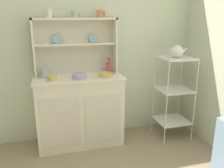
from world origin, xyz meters
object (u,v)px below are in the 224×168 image
object	(u,v)px
utensil_jar	(44,73)
porcelain_teapot	(177,51)
bakers_rack	(174,89)
bowl_mixing_large	(52,78)
cup_cream_0	(49,13)
jam_bottle	(109,67)
hutch_cabinet	(80,110)
hutch_shelf_unit	(76,42)

from	to	relation	value
utensil_jar	porcelain_teapot	distance (m)	1.65
bakers_rack	bowl_mixing_large	size ratio (longest dim) A/B	9.04
cup_cream_0	bowl_mixing_large	bearing A→B (deg)	-97.54
jam_bottle	bakers_rack	bearing A→B (deg)	-14.87
cup_cream_0	porcelain_teapot	world-z (taller)	cup_cream_0
jam_bottle	porcelain_teapot	world-z (taller)	porcelain_teapot
hutch_cabinet	utensil_jar	xyz separation A→B (m)	(-0.40, 0.08, 0.49)
hutch_shelf_unit	bowl_mixing_large	world-z (taller)	hutch_shelf_unit
bakers_rack	utensil_jar	xyz separation A→B (m)	(-1.62, 0.21, 0.28)
cup_cream_0	utensil_jar	distance (m)	0.69
bakers_rack	bowl_mixing_large	bearing A→B (deg)	177.75
hutch_cabinet	porcelain_teapot	world-z (taller)	porcelain_teapot
cup_cream_0	porcelain_teapot	bearing A→B (deg)	-9.61
utensil_jar	porcelain_teapot	size ratio (longest dim) A/B	0.99
hutch_shelf_unit	cup_cream_0	distance (m)	0.44
hutch_shelf_unit	jam_bottle	size ratio (longest dim) A/B	5.12
cup_cream_0	bowl_mixing_large	world-z (taller)	cup_cream_0
cup_cream_0	jam_bottle	distance (m)	0.95
hutch_shelf_unit	cup_cream_0	bearing A→B (deg)	-171.78
bakers_rack	bowl_mixing_large	distance (m)	1.56
cup_cream_0	jam_bottle	world-z (taller)	cup_cream_0
utensil_jar	jam_bottle	bearing A→B (deg)	0.61
hutch_cabinet	utensil_jar	distance (m)	0.64
bowl_mixing_large	porcelain_teapot	size ratio (longest dim) A/B	0.49
utensil_jar	bakers_rack	bearing A→B (deg)	-7.43
bowl_mixing_large	cup_cream_0	bearing A→B (deg)	82.46
bowl_mixing_large	utensil_jar	bearing A→B (deg)	118.83
jam_bottle	hutch_shelf_unit	bearing A→B (deg)	168.95
bakers_rack	cup_cream_0	distance (m)	1.81
bakers_rack	cup_cream_0	world-z (taller)	cup_cream_0
hutch_shelf_unit	bowl_mixing_large	bearing A→B (deg)	-142.91
cup_cream_0	hutch_shelf_unit	bearing A→B (deg)	8.22
hutch_cabinet	hutch_shelf_unit	xyz separation A→B (m)	(0.00, 0.16, 0.83)
bakers_rack	jam_bottle	distance (m)	0.91
cup_cream_0	porcelain_teapot	xyz separation A→B (m)	(1.51, -0.26, -0.45)
hutch_shelf_unit	utensil_jar	xyz separation A→B (m)	(-0.40, -0.09, -0.34)
hutch_cabinet	jam_bottle	distance (m)	0.65
cup_cream_0	bakers_rack	bearing A→B (deg)	-9.60
cup_cream_0	bowl_mixing_large	distance (m)	0.73
bowl_mixing_large	utensil_jar	world-z (taller)	utensil_jar
cup_cream_0	bowl_mixing_large	xyz separation A→B (m)	(-0.03, -0.20, -0.71)
hutch_cabinet	bowl_mixing_large	size ratio (longest dim) A/B	8.91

